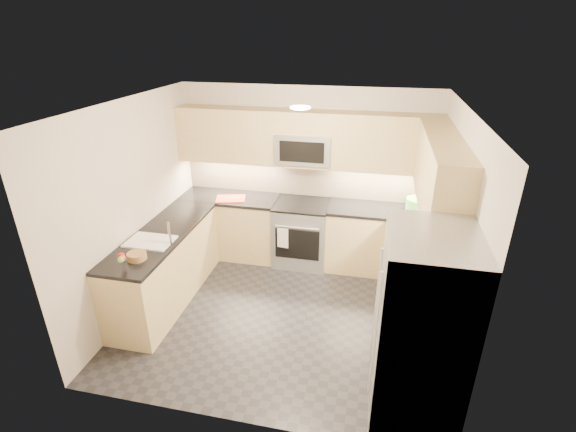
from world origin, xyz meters
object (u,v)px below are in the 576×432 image
Objects in this scene: utensil_bowl at (417,205)px; gas_range at (301,234)px; microwave at (304,148)px; cutting_board at (231,199)px; refrigerator at (420,332)px; fruit_basket at (137,256)px.

gas_range is at bearing -177.78° from utensil_bowl.
gas_range is 1.20× the size of microwave.
cutting_board reaches higher than gas_range.
utensil_bowl is (1.57, -0.06, -0.67)m from microwave.
utensil_bowl is 2.60m from cutting_board.
refrigerator is at bearing -59.12° from gas_range.
gas_range is 2.44m from fruit_basket.
refrigerator is (1.45, -2.43, 0.45)m from gas_range.
refrigerator reaches higher than cutting_board.
fruit_basket is (-2.89, 0.52, 0.08)m from refrigerator.
refrigerator reaches higher than gas_range.
gas_range is at bearing -90.00° from microwave.
microwave is 2.59m from fruit_basket.
microwave is 2.48× the size of utensil_bowl.
cutting_board is (-2.48, 2.35, 0.05)m from refrigerator.
microwave is at bearing 54.63° from fruit_basket.
microwave is 1.71m from utensil_bowl.
utensil_bowl is at bearing -2.35° from microwave.
fruit_basket is at bearing -102.62° from cutting_board.
refrigerator reaches higher than utensil_bowl.
refrigerator is 2.49m from utensil_bowl.
gas_range is 4.48× the size of fruit_basket.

